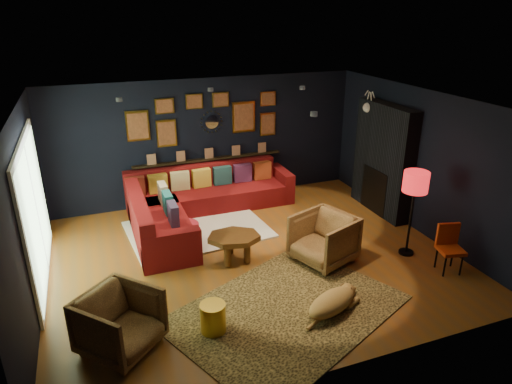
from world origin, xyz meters
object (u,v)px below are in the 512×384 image
object	(u,v)px
armchair_left	(120,320)
gold_stool	(213,318)
floor_lamp	(415,186)
armchair_right	(324,237)
coffee_table	(234,240)
dog	(332,299)
sectional	(192,204)
orange_chair	(449,244)
pouf	(183,234)

from	to	relation	value
armchair_left	gold_stool	bearing A→B (deg)	-46.86
armchair_left	gold_stool	size ratio (longest dim) A/B	2.05
floor_lamp	armchair_right	bearing A→B (deg)	168.89
armchair_left	gold_stool	world-z (taller)	armchair_left
coffee_table	dog	size ratio (longest dim) A/B	0.85
armchair_right	floor_lamp	distance (m)	1.68
gold_stool	dog	distance (m)	1.64
sectional	coffee_table	distance (m)	1.84
orange_chair	dog	distance (m)	2.30
coffee_table	pouf	bearing A→B (deg)	129.02
coffee_table	armchair_left	distance (m)	2.45
coffee_table	pouf	xyz separation A→B (m)	(-0.67, 0.83, -0.17)
gold_stool	dog	bearing A→B (deg)	-6.37
pouf	gold_stool	world-z (taller)	gold_stool
sectional	floor_lamp	bearing A→B (deg)	-39.95
armchair_left	floor_lamp	world-z (taller)	floor_lamp
orange_chair	dog	bearing A→B (deg)	-157.93
pouf	dog	xyz separation A→B (m)	(1.50, -2.60, -0.01)
pouf	dog	distance (m)	3.00
pouf	dog	size ratio (longest dim) A/B	0.47
armchair_left	orange_chair	bearing A→B (deg)	-41.71
sectional	armchair_right	world-z (taller)	armchair_right
armchair_left	armchair_right	size ratio (longest dim) A/B	0.95
armchair_left	dog	bearing A→B (deg)	-48.03
coffee_table	gold_stool	distance (m)	1.79
armchair_right	dog	world-z (taller)	armchair_right
pouf	dog	bearing A→B (deg)	-60.03
armchair_left	orange_chair	xyz separation A→B (m)	(5.03, 0.07, 0.03)
orange_chair	armchair_left	bearing A→B (deg)	-165.62
coffee_table	gold_stool	size ratio (longest dim) A/B	2.45
sectional	orange_chair	distance (m)	4.69
gold_stool	pouf	bearing A→B (deg)	86.79
coffee_table	dog	world-z (taller)	coffee_table
floor_lamp	pouf	bearing A→B (deg)	155.14
pouf	sectional	bearing A→B (deg)	68.68
coffee_table	armchair_left	bearing A→B (deg)	-142.25
pouf	orange_chair	distance (m)	4.40
coffee_table	sectional	bearing A→B (deg)	98.95
dog	gold_stool	bearing A→B (deg)	149.88
armchair_right	floor_lamp	bearing A→B (deg)	58.17
dog	armchair_left	bearing A→B (deg)	150.69
sectional	floor_lamp	distance (m)	4.16
armchair_left	armchair_right	bearing A→B (deg)	-25.72
coffee_table	armchair_right	size ratio (longest dim) A/B	1.14
sectional	armchair_right	distance (m)	2.85
orange_chair	dog	world-z (taller)	orange_chair
coffee_table	orange_chair	size ratio (longest dim) A/B	1.31
armchair_right	floor_lamp	xyz separation A→B (m)	(1.46, -0.29, 0.79)
sectional	dog	size ratio (longest dim) A/B	2.84
sectional	dog	bearing A→B (deg)	-72.75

